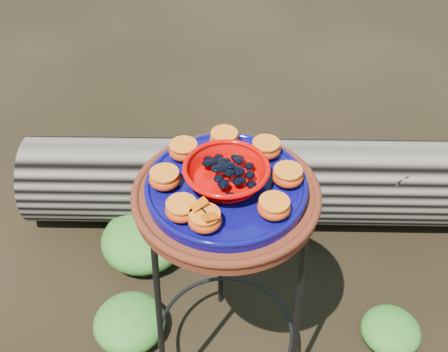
{
  "coord_description": "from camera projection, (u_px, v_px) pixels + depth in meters",
  "views": [
    {
      "loc": [
        -0.08,
        -0.92,
        1.63
      ],
      "look_at": [
        -0.01,
        0.0,
        0.78
      ],
      "focal_mm": 45.0,
      "sensor_mm": 36.0,
      "label": 1
    }
  ],
  "objects": [
    {
      "name": "orange_half_2",
      "position": [
        288.0,
        176.0,
        1.26
      ],
      "size": [
        0.07,
        0.07,
        0.04
      ],
      "primitive_type": "ellipsoid",
      "color": "#B73911",
      "rests_on": "cobalt_plate"
    },
    {
      "name": "butterfly",
      "position": [
        205.0,
        211.0,
        1.14
      ],
      "size": [
        0.09,
        0.08,
        0.01
      ],
      "primitive_type": null,
      "rotation": [
        0.0,
        0.0,
        0.5
      ],
      "color": "#C64702",
      "rests_on": "orange_half_0"
    },
    {
      "name": "plant_stand",
      "position": [
        226.0,
        292.0,
        1.55
      ],
      "size": [
        0.44,
        0.44,
        0.7
      ],
      "primitive_type": null,
      "color": "black",
      "rests_on": "ground"
    },
    {
      "name": "foliage_left",
      "position": [
        129.0,
        322.0,
        1.81
      ],
      "size": [
        0.23,
        0.23,
        0.12
      ],
      "primitive_type": "ellipsoid",
      "color": "#1D5815",
      "rests_on": "ground"
    },
    {
      "name": "terracotta_saucer",
      "position": [
        226.0,
        197.0,
        1.3
      ],
      "size": [
        0.43,
        0.43,
        0.03
      ],
      "primitive_type": "cylinder",
      "color": "#592111",
      "rests_on": "plant_stand"
    },
    {
      "name": "orange_half_5",
      "position": [
        184.0,
        150.0,
        1.33
      ],
      "size": [
        0.07,
        0.07,
        0.04
      ],
      "primitive_type": "ellipsoid",
      "color": "#B73911",
      "rests_on": "cobalt_plate"
    },
    {
      "name": "driftwood_log",
      "position": [
        257.0,
        181.0,
        2.15
      ],
      "size": [
        1.79,
        0.63,
        0.33
      ],
      "primitive_type": null,
      "rotation": [
        0.0,
        0.0,
        -0.1
      ],
      "color": "black",
      "rests_on": "ground"
    },
    {
      "name": "orange_half_4",
      "position": [
        224.0,
        139.0,
        1.36
      ],
      "size": [
        0.07,
        0.07,
        0.04
      ],
      "primitive_type": "ellipsoid",
      "color": "#B73911",
      "rests_on": "cobalt_plate"
    },
    {
      "name": "orange_half_1",
      "position": [
        274.0,
        207.0,
        1.19
      ],
      "size": [
        0.07,
        0.07,
        0.04
      ],
      "primitive_type": "ellipsoid",
      "color": "#B73911",
      "rests_on": "cobalt_plate"
    },
    {
      "name": "cobalt_plate",
      "position": [
        226.0,
        188.0,
        1.28
      ],
      "size": [
        0.37,
        0.37,
        0.02
      ],
      "primitive_type": "cylinder",
      "color": "#000235",
      "rests_on": "terracotta_saucer"
    },
    {
      "name": "glass_gems",
      "position": [
        226.0,
        163.0,
        1.23
      ],
      "size": [
        0.14,
        0.14,
        0.02
      ],
      "primitive_type": null,
      "color": "black",
      "rests_on": "red_bowl"
    },
    {
      "name": "foliage_back",
      "position": [
        143.0,
        239.0,
        2.05
      ],
      "size": [
        0.31,
        0.31,
        0.16
      ],
      "primitive_type": "ellipsoid",
      "color": "#1D5815",
      "rests_on": "ground"
    },
    {
      "name": "orange_half_0",
      "position": [
        205.0,
        220.0,
        1.16
      ],
      "size": [
        0.07,
        0.07,
        0.04
      ],
      "primitive_type": "ellipsoid",
      "color": "#B73911",
      "rests_on": "cobalt_plate"
    },
    {
      "name": "foliage_right",
      "position": [
        391.0,
        330.0,
        1.8
      ],
      "size": [
        0.19,
        0.19,
        0.1
      ],
      "primitive_type": "ellipsoid",
      "color": "#1D5815",
      "rests_on": "ground"
    },
    {
      "name": "orange_half_3",
      "position": [
        266.0,
        149.0,
        1.33
      ],
      "size": [
        0.07,
        0.07,
        0.04
      ],
      "primitive_type": "ellipsoid",
      "color": "#B73911",
      "rests_on": "cobalt_plate"
    },
    {
      "name": "orange_half_7",
      "position": [
        182.0,
        210.0,
        1.18
      ],
      "size": [
        0.07,
        0.07,
        0.04
      ],
      "primitive_type": "ellipsoid",
      "color": "#B73911",
      "rests_on": "cobalt_plate"
    },
    {
      "name": "red_bowl",
      "position": [
        226.0,
        175.0,
        1.25
      ],
      "size": [
        0.18,
        0.18,
        0.05
      ],
      "primitive_type": null,
      "color": "#C90401",
      "rests_on": "cobalt_plate"
    },
    {
      "name": "orange_half_6",
      "position": [
        165.0,
        179.0,
        1.25
      ],
      "size": [
        0.07,
        0.07,
        0.04
      ],
      "primitive_type": "ellipsoid",
      "color": "#B73911",
      "rests_on": "cobalt_plate"
    }
  ]
}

